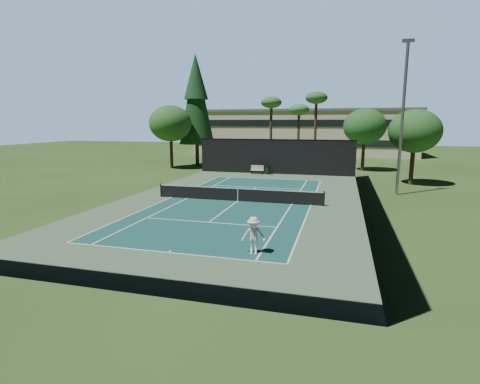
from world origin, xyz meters
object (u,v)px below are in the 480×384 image
object	(u,v)px
tennis_net	(238,194)
tennis_ball_d	(205,188)
tennis_ball_c	(280,193)
player	(254,235)
trash_bin	(268,170)
tennis_ball_a	(73,251)
park_bench	(257,169)
tennis_ball_b	(218,197)

from	to	relation	value
tennis_net	tennis_ball_d	xyz separation A→B (m)	(-4.46, 4.85, -0.52)
tennis_ball_d	tennis_ball_c	bearing A→B (deg)	-7.05
tennis_net	tennis_ball_c	size ratio (longest dim) A/B	171.69
tennis_net	tennis_ball_c	xyz separation A→B (m)	(2.55, 3.98, -0.52)
tennis_net	tennis_ball_d	distance (m)	6.61
tennis_ball_c	player	bearing A→B (deg)	-85.19
tennis_ball_d	trash_bin	size ratio (longest dim) A/B	0.08
tennis_ball_a	park_bench	world-z (taller)	park_bench
tennis_ball_c	park_bench	xyz separation A→B (m)	(-4.50, 11.39, 0.51)
trash_bin	player	bearing A→B (deg)	-80.31
tennis_ball_d	trash_bin	xyz separation A→B (m)	(3.78, 10.50, 0.44)
tennis_net	trash_bin	xyz separation A→B (m)	(-0.68, 15.35, -0.08)
tennis_net	park_bench	distance (m)	15.50
player	tennis_ball_c	bearing A→B (deg)	88.60
tennis_ball_c	trash_bin	bearing A→B (deg)	105.87
player	trash_bin	world-z (taller)	player
tennis_ball_d	tennis_ball_b	bearing A→B (deg)	-56.62
tennis_ball_d	park_bench	size ratio (longest dim) A/B	0.05
tennis_ball_a	tennis_ball_c	distance (m)	18.23
trash_bin	tennis_ball_c	bearing A→B (deg)	-74.13
tennis_ball_a	tennis_ball_b	world-z (taller)	tennis_ball_b
player	park_bench	bearing A→B (deg)	96.12
tennis_net	tennis_ball_b	xyz separation A→B (m)	(-1.85, 0.89, -0.52)
tennis_ball_a	tennis_ball_d	distance (m)	17.76
player	tennis_net	bearing A→B (deg)	102.97
player	tennis_ball_a	xyz separation A→B (m)	(-8.12, -1.96, -0.83)
tennis_net	tennis_ball_b	world-z (taller)	tennis_net
player	tennis_ball_c	size ratio (longest dim) A/B	22.96
tennis_ball_b	park_bench	world-z (taller)	park_bench
tennis_net	player	distance (m)	11.60
tennis_net	tennis_ball_b	size ratio (longest dim) A/B	173.89
park_bench	tennis_ball_a	bearing A→B (deg)	-94.78
player	tennis_ball_d	xyz separation A→B (m)	(-8.26, 15.79, -0.82)
tennis_ball_c	tennis_ball_d	bearing A→B (deg)	172.95
tennis_ball_d	trash_bin	distance (m)	11.17
tennis_ball_c	trash_bin	distance (m)	11.83
trash_bin	park_bench	bearing A→B (deg)	178.75
tennis_net	trash_bin	world-z (taller)	tennis_net
player	tennis_ball_a	size ratio (longest dim) A/B	25.72
tennis_net	tennis_ball_a	size ratio (longest dim) A/B	192.32
park_bench	tennis_ball_b	bearing A→B (deg)	-89.62
tennis_net	tennis_ball_c	distance (m)	4.76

